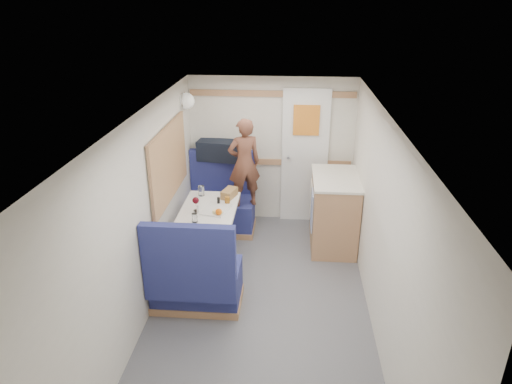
# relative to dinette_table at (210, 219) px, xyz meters

# --- Properties ---
(floor) EXTENTS (4.50, 4.50, 0.00)m
(floor) POSITION_rel_dinette_table_xyz_m (0.65, -1.00, -0.57)
(floor) COLOR #515156
(floor) RESTS_ON ground
(ceiling) EXTENTS (4.50, 4.50, 0.00)m
(ceiling) POSITION_rel_dinette_table_xyz_m (0.65, -1.00, 1.43)
(ceiling) COLOR silver
(ceiling) RESTS_ON wall_back
(wall_back) EXTENTS (2.20, 0.02, 2.00)m
(wall_back) POSITION_rel_dinette_table_xyz_m (0.65, 1.25, 0.43)
(wall_back) COLOR silver
(wall_back) RESTS_ON floor
(wall_left) EXTENTS (0.02, 4.50, 2.00)m
(wall_left) POSITION_rel_dinette_table_xyz_m (-0.45, -1.00, 0.43)
(wall_left) COLOR silver
(wall_left) RESTS_ON floor
(wall_right) EXTENTS (0.02, 4.50, 2.00)m
(wall_right) POSITION_rel_dinette_table_xyz_m (1.75, -1.00, 0.43)
(wall_right) COLOR silver
(wall_right) RESTS_ON floor
(oak_trim_low) EXTENTS (2.15, 0.02, 0.08)m
(oak_trim_low) POSITION_rel_dinette_table_xyz_m (0.65, 1.23, 0.28)
(oak_trim_low) COLOR #9E7247
(oak_trim_low) RESTS_ON wall_back
(oak_trim_high) EXTENTS (2.15, 0.02, 0.08)m
(oak_trim_high) POSITION_rel_dinette_table_xyz_m (0.65, 1.23, 1.21)
(oak_trim_high) COLOR #9E7247
(oak_trim_high) RESTS_ON wall_back
(side_window) EXTENTS (0.04, 1.30, 0.72)m
(side_window) POSITION_rel_dinette_table_xyz_m (-0.43, 0.00, 0.68)
(side_window) COLOR gray
(side_window) RESTS_ON wall_left
(rear_door) EXTENTS (0.62, 0.12, 1.86)m
(rear_door) POSITION_rel_dinette_table_xyz_m (1.10, 1.22, 0.41)
(rear_door) COLOR white
(rear_door) RESTS_ON wall_back
(dinette_table) EXTENTS (0.62, 0.92, 0.72)m
(dinette_table) POSITION_rel_dinette_table_xyz_m (0.00, 0.00, 0.00)
(dinette_table) COLOR white
(dinette_table) RESTS_ON floor
(bench_far) EXTENTS (0.90, 0.59, 1.05)m
(bench_far) POSITION_rel_dinette_table_xyz_m (-0.00, 0.86, -0.27)
(bench_far) COLOR navy
(bench_far) RESTS_ON floor
(bench_near) EXTENTS (0.90, 0.59, 1.05)m
(bench_near) POSITION_rel_dinette_table_xyz_m (-0.00, -0.86, -0.27)
(bench_near) COLOR navy
(bench_near) RESTS_ON floor
(ledge) EXTENTS (0.90, 0.14, 0.04)m
(ledge) POSITION_rel_dinette_table_xyz_m (-0.00, 1.12, 0.31)
(ledge) COLOR #9E7247
(ledge) RESTS_ON bench_far
(dome_light) EXTENTS (0.20, 0.20, 0.20)m
(dome_light) POSITION_rel_dinette_table_xyz_m (-0.39, 0.85, 1.18)
(dome_light) COLOR white
(dome_light) RESTS_ON wall_left
(galley_counter) EXTENTS (0.57, 0.92, 0.92)m
(galley_counter) POSITION_rel_dinette_table_xyz_m (1.47, 0.55, -0.10)
(galley_counter) COLOR #9E7247
(galley_counter) RESTS_ON floor
(person) EXTENTS (0.49, 0.41, 1.14)m
(person) POSITION_rel_dinette_table_xyz_m (0.34, 0.69, 0.45)
(person) COLOR brown
(person) RESTS_ON bench_far
(duffel_bag) EXTENTS (0.58, 0.33, 0.27)m
(duffel_bag) POSITION_rel_dinette_table_xyz_m (-0.05, 1.12, 0.47)
(duffel_bag) COLOR black
(duffel_bag) RESTS_ON ledge
(tray) EXTENTS (0.34, 0.40, 0.02)m
(tray) POSITION_rel_dinette_table_xyz_m (0.09, -0.07, 0.16)
(tray) COLOR silver
(tray) RESTS_ON dinette_table
(orange_fruit) EXTENTS (0.07, 0.07, 0.07)m
(orange_fruit) POSITION_rel_dinette_table_xyz_m (0.15, -0.22, 0.21)
(orange_fruit) COLOR orange
(orange_fruit) RESTS_ON tray
(cheese_block) EXTENTS (0.11, 0.09, 0.03)m
(cheese_block) POSITION_rel_dinette_table_xyz_m (0.13, -0.19, 0.19)
(cheese_block) COLOR #D5BE7B
(cheese_block) RESTS_ON tray
(wine_glass) EXTENTS (0.08, 0.08, 0.17)m
(wine_glass) POSITION_rel_dinette_table_xyz_m (-0.13, -0.11, 0.28)
(wine_glass) COLOR white
(wine_glass) RESTS_ON dinette_table
(tumbler_left) EXTENTS (0.06, 0.06, 0.10)m
(tumbler_left) POSITION_rel_dinette_table_xyz_m (-0.09, -0.38, 0.20)
(tumbler_left) COLOR white
(tumbler_left) RESTS_ON dinette_table
(tumbler_mid) EXTENTS (0.08, 0.08, 0.12)m
(tumbler_mid) POSITION_rel_dinette_table_xyz_m (-0.15, 0.32, 0.22)
(tumbler_mid) COLOR silver
(tumbler_mid) RESTS_ON dinette_table
(beer_glass) EXTENTS (0.06, 0.06, 0.09)m
(beer_glass) POSITION_rel_dinette_table_xyz_m (0.20, 0.10, 0.20)
(beer_glass) COLOR #895214
(beer_glass) RESTS_ON dinette_table
(pepper_grinder) EXTENTS (0.03, 0.03, 0.09)m
(pepper_grinder) POSITION_rel_dinette_table_xyz_m (0.10, 0.08, 0.20)
(pepper_grinder) COLOR black
(pepper_grinder) RESTS_ON dinette_table
(salt_grinder) EXTENTS (0.04, 0.04, 0.09)m
(salt_grinder) POSITION_rel_dinette_table_xyz_m (-0.09, -0.14, 0.20)
(salt_grinder) COLOR white
(salt_grinder) RESTS_ON dinette_table
(bread_loaf) EXTENTS (0.19, 0.26, 0.10)m
(bread_loaf) POSITION_rel_dinette_table_xyz_m (0.19, 0.31, 0.20)
(bread_loaf) COLOR olive
(bread_loaf) RESTS_ON dinette_table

